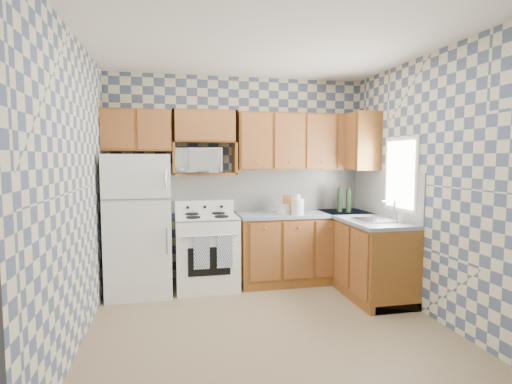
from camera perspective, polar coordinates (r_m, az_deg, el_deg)
floor at (r=4.12m, az=1.59°, el=-18.52°), size 3.40×3.40×0.00m
back_wall at (r=5.36m, az=-2.43°, el=1.81°), size 3.40×0.02×2.70m
right_wall at (r=4.51m, az=23.12°, el=0.85°), size 0.02×3.20×2.70m
backsplash_back at (r=5.44m, az=1.75°, el=0.27°), size 2.60×0.02×0.56m
backsplash_right at (r=5.19m, az=17.89°, el=-0.18°), size 0.02×1.60×0.56m
refrigerator at (r=5.00m, az=-16.31°, el=-4.48°), size 0.75×0.70×1.68m
stove_body at (r=5.11m, az=-7.04°, el=-8.59°), size 0.76×0.65×0.90m
cooktop at (r=5.02m, az=-7.09°, el=-3.54°), size 0.76×0.65×0.02m
backguard at (r=5.28m, az=-7.36°, el=-2.09°), size 0.76×0.08×0.17m
dish_towel_left at (r=4.75m, az=-7.77°, el=-8.58°), size 0.18×0.02×0.39m
dish_towel_right at (r=4.77m, az=-4.50°, el=-8.47°), size 0.18×0.02×0.39m
base_cabinets_back at (r=5.40m, az=6.90°, el=-7.96°), size 1.75×0.60×0.88m
base_cabinets_right at (r=5.17m, az=14.85°, el=-8.67°), size 0.60×1.60×0.88m
countertop_back at (r=5.31m, az=6.97°, el=-3.13°), size 1.77×0.63×0.04m
countertop_right at (r=5.08m, az=14.91°, el=-3.62°), size 0.63×1.60×0.04m
upper_cabinets_back at (r=5.40m, az=6.59°, el=7.11°), size 1.75×0.33×0.74m
upper_cabinets_fridge at (r=5.13m, az=-16.63°, el=8.40°), size 0.82×0.33×0.50m
upper_cabinets_right at (r=5.50m, az=14.29°, el=6.95°), size 0.33×0.70×0.74m
microwave_shelf at (r=5.13m, az=-7.31°, el=2.59°), size 0.80×0.33×0.03m
microwave at (r=5.07m, az=-7.97°, el=4.49°), size 0.63×0.48×0.31m
sink at (r=4.77m, az=16.88°, el=-3.90°), size 0.48×0.40×0.03m
window at (r=4.87m, az=19.97°, el=2.39°), size 0.02×0.66×0.86m
bottle_0 at (r=5.42m, az=11.86°, el=-1.13°), size 0.07×0.07×0.32m
bottle_1 at (r=5.41m, az=13.09°, el=-1.28°), size 0.07×0.07×0.30m
bottle_2 at (r=5.52m, az=13.11°, el=-1.27°), size 0.07×0.07×0.27m
knife_block at (r=5.25m, az=4.48°, el=-1.70°), size 0.13×0.13×0.23m
electric_kettle at (r=5.07m, az=5.96°, el=-2.10°), size 0.16×0.16×0.21m
food_containers at (r=5.14m, az=3.90°, el=-2.45°), size 0.18×0.18×0.12m
soap_bottle at (r=4.67m, az=19.98°, el=-3.18°), size 0.06×0.06×0.17m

